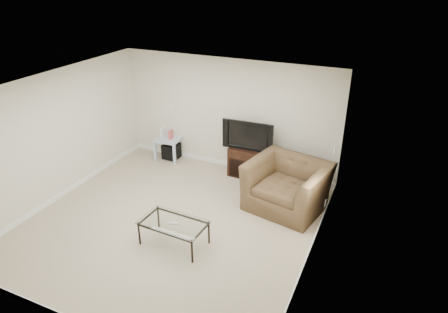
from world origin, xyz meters
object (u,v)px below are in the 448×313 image
at_px(side_table, 170,148).
at_px(coffee_table, 174,233).
at_px(subwoofer, 171,151).
at_px(tv_stand, 249,161).
at_px(recliner, 288,178).
at_px(television, 249,134).

bearing_deg(side_table, coffee_table, -57.61).
relative_size(subwoofer, coffee_table, 0.32).
distance_m(tv_stand, coffee_table, 2.81).
distance_m(recliner, coffee_table, 2.36).
distance_m(tv_stand, recliner, 1.48).
relative_size(television, coffee_table, 0.94).
distance_m(tv_stand, subwoofer, 2.01).
height_order(side_table, coffee_table, side_table).
bearing_deg(recliner, tv_stand, 152.30).
height_order(subwoofer, coffee_table, coffee_table).
bearing_deg(recliner, coffee_table, -114.82).
xyz_separation_m(television, subwoofer, (-2.00, 0.06, -0.80)).
distance_m(tv_stand, side_table, 2.03).
relative_size(tv_stand, coffee_table, 0.73).
relative_size(television, side_table, 1.86).
height_order(tv_stand, coffee_table, tv_stand).
bearing_deg(coffee_table, side_table, 122.39).
bearing_deg(television, subwoofer, 176.47).
bearing_deg(side_table, tv_stand, 0.00).
height_order(subwoofer, recliner, recliner).
bearing_deg(side_table, recliner, -16.27).
xyz_separation_m(side_table, recliner, (3.15, -0.92, 0.35)).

